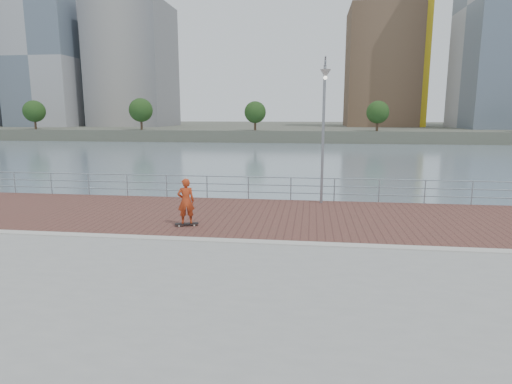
# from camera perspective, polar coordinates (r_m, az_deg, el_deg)

# --- Properties ---
(water) EXTENTS (400.00, 400.00, 0.00)m
(water) POSITION_cam_1_polar(r_m,az_deg,el_deg) (14.65, -1.05, -14.25)
(water) COLOR slate
(water) RESTS_ON ground
(seawall) EXTENTS (40.00, 24.00, 2.00)m
(seawall) POSITION_cam_1_polar(r_m,az_deg,el_deg) (9.84, -5.67, -21.00)
(seawall) COLOR gray
(seawall) RESTS_ON ground
(brick_lane) EXTENTS (40.00, 6.80, 0.02)m
(brick_lane) POSITION_cam_1_polar(r_m,az_deg,el_deg) (17.37, 0.69, -3.23)
(brick_lane) COLOR brown
(brick_lane) RESTS_ON seawall
(curb) EXTENTS (40.00, 0.40, 0.06)m
(curb) POSITION_cam_1_polar(r_m,az_deg,el_deg) (13.92, -1.07, -6.64)
(curb) COLOR #B7B5AD
(curb) RESTS_ON seawall
(far_shore) EXTENTS (320.00, 95.00, 2.50)m
(far_shore) POSITION_cam_1_polar(r_m,az_deg,el_deg) (135.76, 6.68, 8.37)
(far_shore) COLOR #4C5142
(far_shore) RESTS_ON ground
(guardrail) EXTENTS (39.06, 0.06, 1.13)m
(guardrail) POSITION_cam_1_polar(r_m,az_deg,el_deg) (20.55, 1.81, 0.85)
(guardrail) COLOR #8C9EA8
(guardrail) RESTS_ON brick_lane
(street_lamp) EXTENTS (0.45, 1.32, 6.24)m
(street_lamp) POSITION_cam_1_polar(r_m,az_deg,el_deg) (19.21, 9.08, 11.26)
(street_lamp) COLOR gray
(street_lamp) RESTS_ON brick_lane
(skateboard) EXTENTS (0.89, 0.49, 0.10)m
(skateboard) POSITION_cam_1_polar(r_m,az_deg,el_deg) (16.05, -9.24, -4.20)
(skateboard) COLOR black
(skateboard) RESTS_ON brick_lane
(skateboarder) EXTENTS (0.72, 0.59, 1.69)m
(skateboarder) POSITION_cam_1_polar(r_m,az_deg,el_deg) (15.86, -9.33, -1.22)
(skateboarder) COLOR #AD3617
(skateboarder) RESTS_ON skateboard
(skyline) EXTENTS (233.00, 41.00, 71.12)m
(skyline) POSITION_cam_1_polar(r_m,az_deg,el_deg) (123.71, 23.25, 19.47)
(skyline) COLOR #ADA38E
(skyline) RESTS_ON far_shore
(shoreline_trees) EXTENTS (144.84, 5.09, 6.78)m
(shoreline_trees) POSITION_cam_1_polar(r_m,az_deg,el_deg) (90.20, 9.41, 10.58)
(shoreline_trees) COLOR #473323
(shoreline_trees) RESTS_ON far_shore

